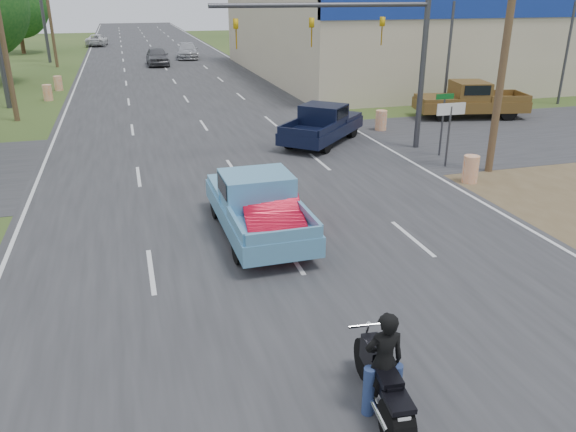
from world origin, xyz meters
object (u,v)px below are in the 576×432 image
object	(u,v)px
distant_car_silver	(187,51)
distant_car_white	(97,40)
blue_pickup	(257,203)
navy_pickup	(323,123)
red_convertible	(268,210)
rider	(383,367)
motorcycle	(384,388)
distant_car_grey	(157,56)
brown_pickup	(468,99)

from	to	relation	value
distant_car_silver	distant_car_white	size ratio (longest dim) A/B	1.04
blue_pickup	navy_pickup	size ratio (longest dim) A/B	1.04
red_convertible	rider	distance (m)	7.66
motorcycle	rider	size ratio (longest dim) A/B	1.34
rider	blue_pickup	bearing A→B (deg)	-82.75
rider	navy_pickup	size ratio (longest dim) A/B	0.34
navy_pickup	rider	bearing A→B (deg)	-63.22
red_convertible	motorcycle	distance (m)	7.73
distant_car_grey	distant_car_silver	distance (m)	6.17
motorcycle	blue_pickup	world-z (taller)	blue_pickup
brown_pickup	distant_car_white	world-z (taller)	brown_pickup
blue_pickup	distant_car_white	distance (m)	64.23
brown_pickup	distant_car_silver	bearing A→B (deg)	30.57
motorcycle	rider	bearing A→B (deg)	90.00
distant_car_grey	motorcycle	bearing A→B (deg)	-89.82
blue_pickup	distant_car_grey	bearing A→B (deg)	89.20
motorcycle	distant_car_white	size ratio (longest dim) A/B	0.47
distant_car_grey	distant_car_white	distance (m)	23.70
distant_car_grey	rider	bearing A→B (deg)	-89.81
motorcycle	navy_pickup	world-z (taller)	navy_pickup
navy_pickup	brown_pickup	distance (m)	9.94
navy_pickup	distant_car_white	xyz separation A→B (m)	(-11.31, 54.58, -0.17)
red_convertible	distant_car_grey	distance (m)	41.20
blue_pickup	distant_car_white	world-z (taller)	blue_pickup
red_convertible	navy_pickup	world-z (taller)	navy_pickup
distant_car_grey	distant_car_white	size ratio (longest dim) A/B	0.96
motorcycle	distant_car_silver	xyz separation A→B (m)	(3.15, 54.06, 0.23)
distant_car_silver	distant_car_white	distance (m)	20.12
red_convertible	distant_car_white	size ratio (longest dim) A/B	0.88
navy_pickup	distant_car_white	bearing A→B (deg)	144.86
rider	distant_car_grey	size ratio (longest dim) A/B	0.37
red_convertible	blue_pickup	size ratio (longest dim) A/B	0.83
motorcycle	blue_pickup	bearing A→B (deg)	97.19
blue_pickup	distant_car_silver	size ratio (longest dim) A/B	1.03
rider	motorcycle	bearing A→B (deg)	90.00
distant_car_silver	distant_car_white	bearing A→B (deg)	123.70
red_convertible	brown_pickup	size ratio (longest dim) A/B	0.72
rider	distant_car_grey	xyz separation A→B (m)	(-0.27, 48.85, -0.06)
red_convertible	distant_car_silver	bearing A→B (deg)	92.45
motorcycle	distant_car_white	bearing A→B (deg)	100.28
distant_car_grey	distant_car_white	bearing A→B (deg)	104.55
blue_pickup	distant_car_white	xyz separation A→B (m)	(-6.00, 63.95, -0.20)
rider	distant_car_grey	world-z (taller)	rider
rider	distant_car_silver	xyz separation A→B (m)	(3.15, 53.99, -0.13)
distant_car_white	red_convertible	bearing A→B (deg)	100.82
distant_car_silver	red_convertible	bearing A→B (deg)	-88.03
distant_car_white	blue_pickup	bearing A→B (deg)	100.57
red_convertible	distant_car_grey	world-z (taller)	distant_car_grey
motorcycle	navy_pickup	xyz separation A→B (m)	(5.06, 17.27, 0.34)
red_convertible	rider	size ratio (longest dim) A/B	2.51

